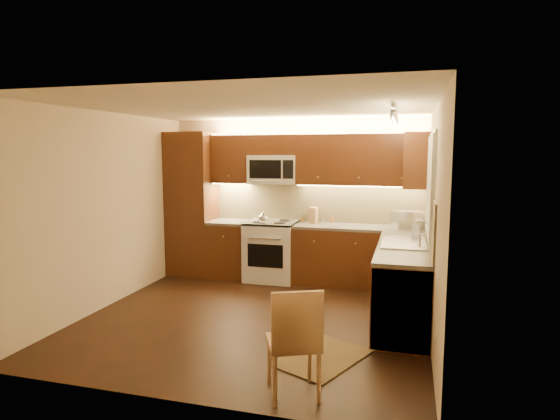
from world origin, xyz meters
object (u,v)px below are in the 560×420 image
(stove, at_px, (271,251))
(soap_bottle, at_px, (415,228))
(dining_chair, at_px, (293,340))
(knife_block, at_px, (314,215))
(sink, at_px, (404,237))
(microwave, at_px, (274,169))
(kettle, at_px, (263,217))
(toaster_oven, at_px, (408,219))

(stove, distance_m, soap_bottle, 2.29)
(stove, bearing_deg, dining_chair, -70.57)
(knife_block, distance_m, dining_chair, 3.56)
(sink, bearing_deg, dining_chair, -110.92)
(sink, bearing_deg, knife_block, 136.61)
(stove, distance_m, sink, 2.35)
(microwave, height_order, dining_chair, microwave)
(kettle, bearing_deg, microwave, 55.64)
(soap_bottle, xyz_separation_m, dining_chair, (-0.96, -2.66, -0.55))
(toaster_oven, relative_size, knife_block, 1.73)
(microwave, height_order, knife_block, microwave)
(sink, relative_size, kettle, 4.51)
(toaster_oven, height_order, dining_chair, toaster_oven)
(kettle, xyz_separation_m, toaster_oven, (2.10, 0.25, 0.01))
(microwave, bearing_deg, soap_bottle, -20.07)
(knife_block, bearing_deg, toaster_oven, -1.59)
(sink, bearing_deg, soap_bottle, 74.81)
(toaster_oven, height_order, soap_bottle, toaster_oven)
(sink, distance_m, kettle, 2.26)
(toaster_oven, xyz_separation_m, soap_bottle, (0.09, -0.68, -0.02))
(stove, height_order, toaster_oven, toaster_oven)
(stove, bearing_deg, soap_bottle, -16.81)
(stove, distance_m, knife_block, 0.86)
(kettle, height_order, soap_bottle, soap_bottle)
(soap_bottle, bearing_deg, toaster_oven, 92.53)
(toaster_oven, bearing_deg, soap_bottle, -106.01)
(kettle, bearing_deg, stove, 49.00)
(stove, xyz_separation_m, microwave, (0.00, 0.14, 1.26))
(stove, height_order, dining_chair, dining_chair)
(toaster_oven, bearing_deg, kettle, 162.75)
(kettle, relative_size, dining_chair, 0.21)
(knife_block, height_order, dining_chair, knife_block)
(soap_bottle, bearing_deg, dining_chair, -115.29)
(kettle, relative_size, toaster_oven, 0.45)
(sink, height_order, soap_bottle, soap_bottle)
(knife_block, distance_m, soap_bottle, 1.71)
(dining_chair, bearing_deg, stove, 85.47)
(stove, bearing_deg, toaster_oven, 1.09)
(knife_block, relative_size, dining_chair, 0.26)
(knife_block, bearing_deg, soap_bottle, -24.69)
(sink, relative_size, knife_block, 3.54)
(kettle, relative_size, knife_block, 0.79)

